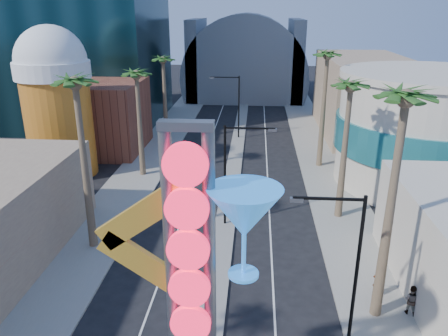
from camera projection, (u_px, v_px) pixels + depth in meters
sidewalk_west at (150, 158)px, 48.65m from camera, size 5.00×100.00×0.15m
sidewalk_east at (322, 163)px, 47.32m from camera, size 5.00×100.00×0.15m
median at (236, 152)px, 50.79m from camera, size 1.60×84.00×0.15m
brick_filler_west at (99, 117)px, 50.56m from camera, size 10.00×10.00×8.00m
filler_east at (362, 96)px, 57.32m from camera, size 10.00×20.00×10.00m
beer_mug at (56, 97)px, 41.82m from camera, size 7.00×7.00×14.50m
turquoise_building at (427, 130)px, 40.25m from camera, size 16.60×16.60×10.60m
canopy at (245, 74)px, 81.14m from camera, size 22.00×16.00×22.00m
neon_sign at (213, 266)px, 15.45m from camera, size 6.53×2.60×12.55m
streetlight_0 at (232, 166)px, 32.25m from camera, size 3.79×0.25×8.00m
streetlight_1 at (235, 101)px, 54.78m from camera, size 3.79×0.25×8.00m
streetlight_2 at (348, 257)px, 20.60m from camera, size 3.45×0.25×8.00m
palm_1 at (76, 94)px, 27.12m from camera, size 2.40×2.40×12.70m
palm_2 at (137, 81)px, 40.69m from camera, size 2.40×2.40×11.20m
palm_3 at (163, 65)px, 51.91m from camera, size 2.40×2.40×11.20m
palm_5 at (404, 115)px, 20.09m from camera, size 2.40×2.40×13.20m
palm_6 at (350, 95)px, 31.78m from camera, size 2.40×2.40×11.70m
palm_7 at (327, 63)px, 42.70m from camera, size 2.40×2.40×12.70m
red_pickup at (243, 191)px, 38.12m from camera, size 3.14×6.09×1.64m
pedestrian_a at (379, 282)px, 25.16m from camera, size 0.73×0.57×1.77m
pedestrian_b at (411, 300)px, 23.65m from camera, size 1.06×1.01×1.74m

